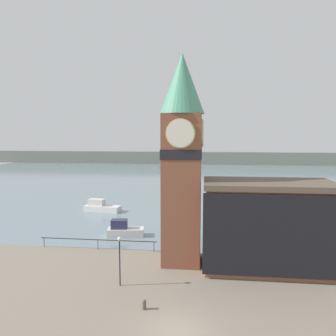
{
  "coord_description": "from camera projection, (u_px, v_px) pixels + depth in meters",
  "views": [
    {
      "loc": [
        1.68,
        -19.46,
        12.43
      ],
      "look_at": [
        -1.46,
        8.34,
        9.47
      ],
      "focal_mm": 35.0,
      "sensor_mm": 36.0,
      "label": 1
    }
  ],
  "objects": [
    {
      "name": "far_shoreline",
      "position": [
        201.0,
        158.0,
        132.98
      ],
      "size": [
        180.0,
        3.0,
        5.0
      ],
      "color": "gray",
      "rests_on": "water"
    },
    {
      "name": "boat_near",
      "position": [
        124.0,
        230.0,
        39.79
      ],
      "size": [
        4.56,
        2.33,
        2.03
      ],
      "rotation": [
        0.0,
        0.0,
        0.14
      ],
      "color": "silver",
      "rests_on": "water"
    },
    {
      "name": "lamp_post",
      "position": [
        120.0,
        252.0,
        26.57
      ],
      "size": [
        0.32,
        0.32,
        4.1
      ],
      "color": "black",
      "rests_on": "ground_plane"
    },
    {
      "name": "pier_railing",
      "position": [
        98.0,
        241.0,
        35.16
      ],
      "size": [
        12.8,
        0.08,
        1.09
      ],
      "color": "#333338",
      "rests_on": "ground_plane"
    },
    {
      "name": "clock_tower",
      "position": [
        182.0,
        154.0,
        30.65
      ],
      "size": [
        4.12,
        4.12,
        19.72
      ],
      "color": "brown",
      "rests_on": "ground_plane"
    },
    {
      "name": "ground_plane",
      "position": [
        176.0,
        330.0,
        20.72
      ],
      "size": [
        160.0,
        160.0,
        0.0
      ],
      "primitive_type": "plane",
      "color": "gray"
    },
    {
      "name": "pier_building",
      "position": [
        268.0,
        225.0,
        29.9
      ],
      "size": [
        11.8,
        6.24,
        8.1
      ],
      "color": "#935B42",
      "rests_on": "ground_plane"
    },
    {
      "name": "mooring_bollard_near",
      "position": [
        144.0,
        304.0,
        23.18
      ],
      "size": [
        0.29,
        0.29,
        0.73
      ],
      "color": "brown",
      "rests_on": "ground_plane"
    },
    {
      "name": "boat_far",
      "position": [
        101.0,
        207.0,
        52.46
      ],
      "size": [
        6.0,
        2.78,
        1.93
      ],
      "rotation": [
        0.0,
        0.0,
        -0.15
      ],
      "color": "silver",
      "rests_on": "water"
    },
    {
      "name": "water",
      "position": [
        199.0,
        177.0,
        93.72
      ],
      "size": [
        160.0,
        120.0,
        0.0
      ],
      "color": "gray",
      "rests_on": "ground_plane"
    }
  ]
}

